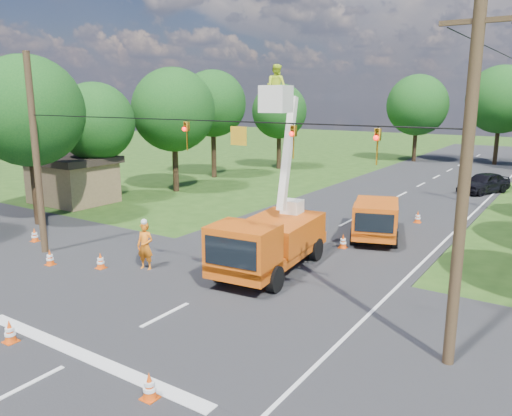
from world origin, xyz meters
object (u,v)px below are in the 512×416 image
Objects in this scene: traffic_cone_5 at (50,258)px; tree_far_a at (417,105)px; ground_worker at (145,246)px; shed at (73,179)px; second_truck at (376,218)px; traffic_cone_1 at (149,386)px; traffic_cone_6 at (35,235)px; distant_car at (484,183)px; pole_right_near at (465,178)px; traffic_cone_4 at (100,261)px; tree_left_f at (279,111)px; tree_left_d at (174,110)px; traffic_cone_2 at (296,248)px; tree_far_b at (501,100)px; traffic_cone_3 at (343,241)px; tree_left_c at (95,122)px; tree_left_e at (213,104)px; pole_left at (36,156)px; tree_left_b at (28,111)px; traffic_cone_0 at (10,332)px; bucket_truck at (269,231)px; traffic_cone_7 at (418,217)px.

traffic_cone_5 is 0.07× the size of tree_far_a.
ground_worker is 0.37× the size of shed.
second_truck reaches higher than traffic_cone_1.
distant_car is at bearing 58.23° from traffic_cone_6.
tree_far_a is at bearing 107.43° from pole_right_near.
tree_left_f is (-9.31, 30.09, 5.33)m from traffic_cone_4.
tree_left_d is (-7.35, 15.99, 5.77)m from traffic_cone_5.
traffic_cone_2 is 39.53m from tree_far_b.
traffic_cone_3 is 0.08× the size of tree_left_d.
traffic_cone_6 is 0.08× the size of tree_left_d.
traffic_cone_2 is 1.00× the size of traffic_cone_3.
tree_left_e is (-0.30, 13.00, 1.05)m from tree_left_c.
pole_right_near reaches higher than ground_worker.
tree_far_b is (10.65, 45.99, 6.45)m from traffic_cone_5.
pole_left reaches higher than traffic_cone_2.
pole_left is 1.64× the size of shed.
tree_left_e reaches higher than tree_left_b.
second_truck is 5.14m from traffic_cone_2.
tree_left_e reaches higher than shed.
traffic_cone_1 is 1.00× the size of traffic_cone_3.
ground_worker reaches higher than traffic_cone_5.
tree_left_b is 0.90× the size of tree_far_b.
traffic_cone_0 is 1.00× the size of traffic_cone_6.
bucket_truck is at bearing 71.79° from traffic_cone_0.
traffic_cone_6 is at bearing -108.08° from tree_far_b.
tree_left_f is 0.88× the size of tree_far_a.
pole_right_near is (19.94, -0.76, 4.75)m from traffic_cone_6.
traffic_cone_1 is at bearing -106.55° from second_truck.
distant_car is 0.57× the size of tree_left_c.
traffic_cone_3 is 1.00× the size of traffic_cone_7.
tree_far_b is at bearing 60.42° from shed.
tree_left_d is at bearing 120.93° from traffic_cone_0.
traffic_cone_7 is at bearing 88.85° from traffic_cone_1.
tree_far_a reaches higher than traffic_cone_5.
traffic_cone_0 is 49.27m from tree_far_a.
tree_left_d reaches higher than shed.
tree_left_f is (2.00, 8.00, -0.81)m from tree_left_e.
tree_left_f is at bearing -163.92° from distant_car.
bucket_truck is 1.03× the size of tree_left_c.
pole_right_near reaches higher than traffic_cone_5.
tree_far_b is at bearing 80.90° from bucket_truck.
tree_left_f reaches higher than distant_car.
ground_worker is 15.82m from shed.
distant_car is 12.05m from traffic_cone_7.
tree_left_e reaches higher than traffic_cone_5.
traffic_cone_6 is 1.00× the size of traffic_cone_7.
traffic_cone_5 is 9.91m from tree_left_b.
traffic_cone_7 is at bearing 108.71° from pole_right_near.
tree_left_d is 0.90× the size of tree_far_b.
distant_car is 6.51× the size of traffic_cone_1.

